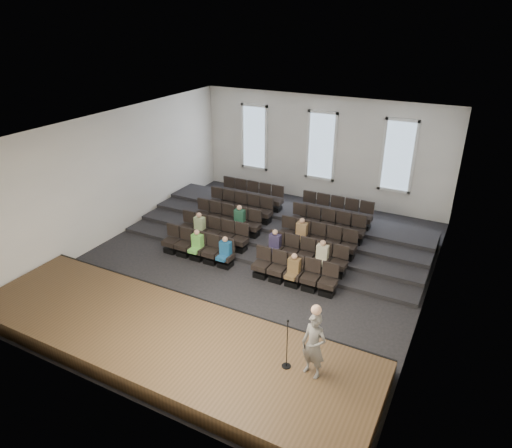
{
  "coord_description": "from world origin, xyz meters",
  "views": [
    {
      "loc": [
        6.84,
        -12.74,
        8.38
      ],
      "look_at": [
        -0.05,
        0.5,
        1.39
      ],
      "focal_mm": 32.0,
      "sensor_mm": 36.0,
      "label": 1
    }
  ],
  "objects": [
    {
      "name": "stage_lip",
      "position": [
        0.0,
        -3.33,
        0.25
      ],
      "size": [
        11.8,
        0.06,
        0.52
      ],
      "primitive_type": "cube",
      "color": "black",
      "rests_on": "ground"
    },
    {
      "name": "ceiling",
      "position": [
        0.0,
        0.0,
        5.01
      ],
      "size": [
        12.0,
        14.0,
        0.02
      ],
      "primitive_type": "cube",
      "color": "white",
      "rests_on": "ground"
    },
    {
      "name": "wall_left",
      "position": [
        -6.02,
        0.0,
        2.5
      ],
      "size": [
        0.04,
        14.0,
        5.0
      ],
      "primitive_type": "cube",
      "color": "white",
      "rests_on": "ground"
    },
    {
      "name": "wall_right",
      "position": [
        6.02,
        0.0,
        2.5
      ],
      "size": [
        0.04,
        14.0,
        5.0
      ],
      "primitive_type": "cube",
      "color": "white",
      "rests_on": "ground"
    },
    {
      "name": "stage",
      "position": [
        0.0,
        -5.1,
        0.25
      ],
      "size": [
        11.8,
        3.6,
        0.5
      ],
      "primitive_type": "cube",
      "color": "#4B3420",
      "rests_on": "ground"
    },
    {
      "name": "seating_rows",
      "position": [
        -0.0,
        1.54,
        0.68
      ],
      "size": [
        6.8,
        4.7,
        1.67
      ],
      "color": "black",
      "rests_on": "ground"
    },
    {
      "name": "audience",
      "position": [
        0.0,
        0.32,
        0.81
      ],
      "size": [
        5.45,
        2.64,
        1.1
      ],
      "color": "#6CC850",
      "rests_on": "seating_rows"
    },
    {
      "name": "mic_stand",
      "position": [
        3.52,
        -4.76,
        0.91
      ],
      "size": [
        0.23,
        0.23,
        1.39
      ],
      "color": "black",
      "rests_on": "stage"
    },
    {
      "name": "ground",
      "position": [
        0.0,
        0.0,
        0.0
      ],
      "size": [
        14.0,
        14.0,
        0.0
      ],
      "primitive_type": "plane",
      "color": "black",
      "rests_on": "ground"
    },
    {
      "name": "wall_front",
      "position": [
        0.0,
        -7.02,
        2.5
      ],
      "size": [
        12.0,
        0.04,
        5.0
      ],
      "primitive_type": "cube",
      "color": "white",
      "rests_on": "ground"
    },
    {
      "name": "risers",
      "position": [
        0.0,
        3.17,
        0.2
      ],
      "size": [
        11.8,
        4.8,
        0.6
      ],
      "color": "black",
      "rests_on": "ground"
    },
    {
      "name": "speaker",
      "position": [
        4.17,
        -4.7,
        1.35
      ],
      "size": [
        0.7,
        0.54,
        1.7
      ],
      "primitive_type": "imported",
      "rotation": [
        0.0,
        0.0,
        -0.23
      ],
      "color": "#62605D",
      "rests_on": "stage"
    },
    {
      "name": "windows",
      "position": [
        0.0,
        6.95,
        2.7
      ],
      "size": [
        8.44,
        0.1,
        3.24
      ],
      "color": "white",
      "rests_on": "wall_back"
    },
    {
      "name": "wall_back",
      "position": [
        0.0,
        7.02,
        2.5
      ],
      "size": [
        12.0,
        0.04,
        5.0
      ],
      "primitive_type": "cube",
      "color": "white",
      "rests_on": "ground"
    }
  ]
}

